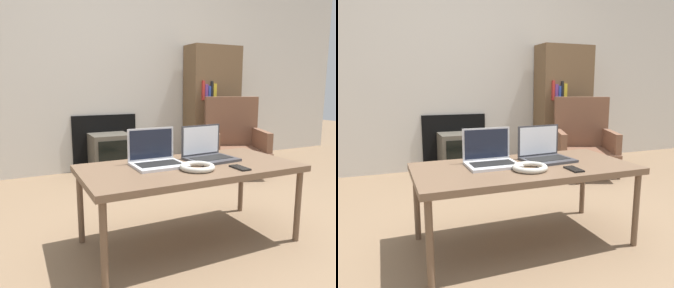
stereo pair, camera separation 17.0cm
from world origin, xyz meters
TOP-DOWN VIEW (x-y plane):
  - ground_plane at (0.00, 0.00)m, footprint 14.00×14.00m
  - wall_back at (0.00, 2.17)m, footprint 7.00×0.08m
  - table at (0.00, 0.18)m, footprint 1.26×0.62m
  - laptop_left at (-0.18, 0.27)m, footprint 0.29×0.23m
  - laptop_right at (0.17, 0.27)m, footprint 0.31×0.26m
  - headphones at (-0.02, 0.07)m, footprint 0.20×0.20m
  - phone at (0.21, -0.01)m, footprint 0.06×0.13m
  - tv at (0.01, 1.94)m, footprint 0.41×0.37m
  - armchair at (1.25, 1.43)m, footprint 0.77×0.78m
  - bookshelf at (1.32, 1.97)m, footprint 0.65×0.32m

SIDE VIEW (x-z plane):
  - ground_plane at x=0.00m, z-range 0.00..0.00m
  - tv at x=0.01m, z-range 0.00..0.43m
  - armchair at x=1.25m, z-range -0.02..0.79m
  - table at x=0.00m, z-range 0.20..0.68m
  - phone at x=0.21m, z-range 0.47..0.48m
  - headphones at x=-0.02m, z-range 0.47..0.51m
  - laptop_left at x=-0.18m, z-range 0.41..0.62m
  - laptop_right at x=0.17m, z-range 0.41..0.62m
  - bookshelf at x=1.32m, z-range 0.00..1.40m
  - wall_back at x=0.00m, z-range -0.01..2.59m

